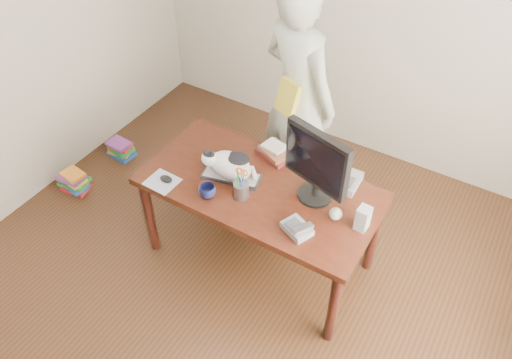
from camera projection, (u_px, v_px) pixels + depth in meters
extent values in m
plane|color=black|center=(215.00, 315.00, 3.46)|extent=(4.50, 4.50, 0.00)
plane|color=beige|center=(368.00, 7.00, 3.93)|extent=(4.00, 0.00, 4.00)
cube|color=black|center=(260.00, 189.00, 3.33)|extent=(1.60, 0.80, 0.05)
cylinder|color=black|center=(150.00, 216.00, 3.66)|extent=(0.07, 0.07, 0.70)
cylinder|color=black|center=(333.00, 307.00, 3.10)|extent=(0.07, 0.07, 0.70)
cylinder|color=black|center=(204.00, 164.00, 4.08)|extent=(0.07, 0.07, 0.70)
cylinder|color=black|center=(374.00, 236.00, 3.52)|extent=(0.07, 0.07, 0.70)
cube|color=black|center=(284.00, 191.00, 3.78)|extent=(1.45, 0.03, 0.50)
cube|color=black|center=(231.00, 176.00, 3.37)|extent=(0.42, 0.24, 0.02)
cube|color=#B2B2B7|center=(231.00, 175.00, 3.36)|extent=(0.39, 0.21, 0.00)
ellipsoid|color=white|center=(231.00, 166.00, 3.31)|extent=(0.34, 0.25, 0.19)
ellipsoid|color=white|center=(210.00, 159.00, 3.30)|extent=(0.13, 0.13, 0.10)
ellipsoid|color=black|center=(209.00, 155.00, 3.27)|extent=(0.09, 0.09, 0.04)
cone|color=black|center=(205.00, 152.00, 3.26)|extent=(0.06, 0.06, 0.06)
cone|color=black|center=(212.00, 154.00, 3.25)|extent=(0.06, 0.05, 0.06)
ellipsoid|color=black|center=(238.00, 158.00, 3.24)|extent=(0.18, 0.16, 0.04)
cylinder|color=white|center=(254.00, 173.00, 3.35)|extent=(0.11, 0.11, 0.04)
cylinder|color=black|center=(315.00, 195.00, 3.24)|extent=(0.28, 0.28, 0.02)
cylinder|color=black|center=(316.00, 188.00, 3.20)|extent=(0.06, 0.06, 0.10)
cube|color=black|center=(317.00, 159.00, 3.01)|extent=(0.47, 0.17, 0.40)
cube|color=black|center=(314.00, 161.00, 3.00)|extent=(0.41, 0.12, 0.33)
cylinder|color=gray|center=(241.00, 190.00, 3.21)|extent=(0.11, 0.11, 0.11)
cylinder|color=black|center=(239.00, 178.00, 3.16)|extent=(0.03, 0.04, 0.16)
cylinder|color=#0D3FB6|center=(242.00, 182.00, 3.13)|extent=(0.02, 0.04, 0.16)
cylinder|color=red|center=(242.00, 178.00, 3.16)|extent=(0.01, 0.04, 0.16)
cylinder|color=#1B8B2B|center=(238.00, 181.00, 3.14)|extent=(0.03, 0.03, 0.17)
cylinder|color=#A7A8AC|center=(242.00, 179.00, 3.13)|extent=(0.02, 0.03, 0.12)
cylinder|color=#A7A8AC|center=(243.00, 180.00, 3.13)|extent=(0.02, 0.03, 0.12)
torus|color=#DB530B|center=(240.00, 171.00, 3.09)|extent=(0.05, 0.02, 0.05)
torus|color=#DB530B|center=(244.00, 173.00, 3.08)|extent=(0.05, 0.02, 0.05)
cube|color=#A9AFB5|center=(162.00, 182.00, 3.34)|extent=(0.21, 0.19, 0.00)
ellipsoid|color=black|center=(166.00, 179.00, 3.34)|extent=(0.09, 0.06, 0.04)
imported|color=black|center=(207.00, 191.00, 3.22)|extent=(0.15, 0.15, 0.09)
cube|color=slate|center=(297.00, 229.00, 3.02)|extent=(0.21, 0.19, 0.04)
cube|color=#3F3F42|center=(293.00, 223.00, 3.01)|extent=(0.10, 0.11, 0.01)
cube|color=#A7A8AC|center=(303.00, 228.00, 2.98)|extent=(0.10, 0.16, 0.05)
cube|color=#98999B|center=(363.00, 218.00, 2.99)|extent=(0.08, 0.09, 0.17)
sphere|color=beige|center=(336.00, 214.00, 3.08)|extent=(0.08, 0.08, 0.08)
cube|color=#4A1314|center=(275.00, 154.00, 3.53)|extent=(0.28, 0.24, 0.04)
cube|color=brown|center=(276.00, 151.00, 3.49)|extent=(0.27, 0.24, 0.03)
cube|color=silver|center=(274.00, 146.00, 3.49)|extent=(0.18, 0.15, 0.02)
cube|color=slate|center=(347.00, 181.00, 3.31)|extent=(0.17, 0.22, 0.06)
cube|color=#3F3F42|center=(345.00, 180.00, 3.26)|extent=(0.11, 0.11, 0.01)
imported|color=silver|center=(298.00, 98.00, 3.72)|extent=(0.81, 0.66, 1.90)
cube|color=gold|center=(288.00, 97.00, 3.54)|extent=(0.20, 0.16, 0.25)
cube|color=red|center=(76.00, 187.00, 4.36)|extent=(0.25, 0.19, 0.03)
cube|color=#184294|center=(76.00, 186.00, 4.33)|extent=(0.23, 0.18, 0.03)
cube|color=#22722B|center=(75.00, 181.00, 4.32)|extent=(0.27, 0.22, 0.03)
cube|color=gold|center=(74.00, 180.00, 4.29)|extent=(0.21, 0.16, 0.03)
cube|color=#743687|center=(71.00, 177.00, 4.27)|extent=(0.23, 0.17, 0.03)
cube|color=orange|center=(73.00, 174.00, 4.25)|extent=(0.21, 0.17, 0.03)
cube|color=#184294|center=(122.00, 153.00, 4.69)|extent=(0.25, 0.19, 0.03)
cube|color=orange|center=(121.00, 150.00, 4.67)|extent=(0.22, 0.19, 0.03)
cube|color=#22722B|center=(121.00, 149.00, 4.64)|extent=(0.24, 0.19, 0.03)
cube|color=red|center=(121.00, 145.00, 4.63)|extent=(0.21, 0.16, 0.03)
cube|color=#743687|center=(119.00, 144.00, 4.60)|extent=(0.22, 0.17, 0.03)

